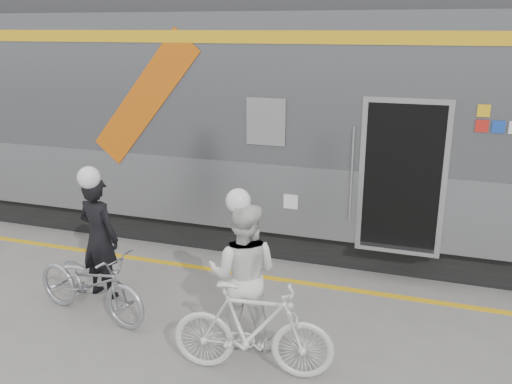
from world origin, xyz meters
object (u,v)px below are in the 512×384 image
at_px(woman, 243,274).
at_px(bicycle_right, 253,330).
at_px(man, 99,238).
at_px(bicycle_left, 90,283).

bearing_deg(woman, bicycle_right, 110.95).
xyz_separation_m(man, bicycle_left, (0.20, -0.55, -0.38)).
bearing_deg(man, woman, 179.30).
bearing_deg(man, bicycle_left, 121.35).
relative_size(bicycle_left, bicycle_right, 1.02).
height_order(bicycle_left, woman, woman).
bearing_deg(bicycle_right, woman, 20.95).
bearing_deg(woman, bicycle_left, -5.73).
xyz_separation_m(bicycle_left, woman, (2.05, 0.07, 0.40)).
relative_size(man, bicycle_left, 0.95).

